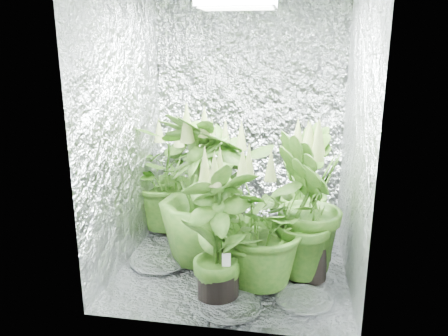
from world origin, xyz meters
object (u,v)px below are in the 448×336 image
Objects in this scene: plant_a at (170,177)px; plant_g at (309,207)px; plant_f at (218,234)px; grow_lamp at (237,1)px; plant_c at (301,189)px; plant_e at (256,223)px; circulation_fan at (320,243)px; plant_b at (227,185)px; plant_d at (201,191)px.

plant_a is 1.33m from plant_g.
plant_f is 0.68m from plant_g.
grow_lamp is 0.50× the size of plant_f.
plant_f is 0.90× the size of plant_g.
plant_c is at bearing -6.93° from plant_a.
circulation_fan is (0.44, 0.47, -0.32)m from plant_e.
plant_g reaches higher than plant_b.
plant_d is 0.77m from plant_g.
circulation_fan is (0.75, -0.29, -0.32)m from plant_b.
grow_lamp is at bearing -140.37° from plant_c.
plant_c is at bearing 29.94° from plant_d.
plant_b is (-0.13, 0.45, -1.37)m from grow_lamp.
plant_e is 3.07× the size of circulation_fan.
plant_f is at bearing -84.29° from plant_b.
plant_a is 1.36m from circulation_fan.
plant_g reaches higher than plant_f.
plant_g is at bearing 28.52° from plant_e.
plant_c is 0.51m from plant_g.
plant_f is (0.21, -0.50, -0.10)m from plant_d.
plant_e is at bearing -112.35° from plant_c.
grow_lamp is 1.46m from plant_f.
plant_b is at bearing 138.52° from plant_g.
plant_g is (0.76, -0.10, -0.04)m from plant_d.
plant_a is 1.17m from plant_e.
plant_g is (0.05, -0.51, 0.04)m from plant_c.
grow_lamp is 1.42m from plant_g.
plant_d reaches higher than plant_f.
plant_d is 1.20× the size of plant_f.
plant_c is 0.75m from plant_e.
plant_c reaches higher than plant_b.
circulation_fan is at bearing -15.96° from plant_a.
grow_lamp reaches higher than plant_c.
plant_c is 0.94× the size of plant_g.
plant_c is 0.44m from circulation_fan.
plant_a is 0.96× the size of plant_g.
plant_e is at bearing -33.70° from plant_d.
plant_c reaches higher than circulation_fan.
grow_lamp is 0.52× the size of plant_e.
plant_c is 0.88× the size of plant_d.
plant_b is 0.50m from plant_d.
circulation_fan is at bearing 14.26° from grow_lamp.
plant_c is at bearing 39.63° from grow_lamp.
plant_b reaches higher than circulation_fan.
grow_lamp is 0.47× the size of plant_a.
grow_lamp is at bearing -39.11° from plant_a.
plant_b is at bearing 169.70° from circulation_fan.
plant_a is 0.52m from plant_b.
plant_b is 0.91× the size of plant_g.
plant_a is 3.40× the size of circulation_fan.
plant_d is 1.24× the size of plant_e.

